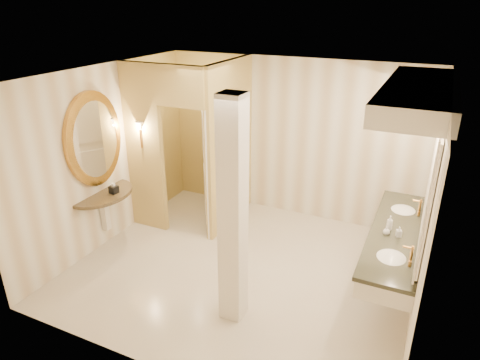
# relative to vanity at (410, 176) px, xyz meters

# --- Properties ---
(floor) EXTENTS (4.50, 4.50, 0.00)m
(floor) POSITION_rel_vanity_xyz_m (-1.98, -0.40, -1.63)
(floor) COLOR beige
(floor) RESTS_ON ground
(ceiling) EXTENTS (4.50, 4.50, 0.00)m
(ceiling) POSITION_rel_vanity_xyz_m (-1.98, -0.40, 1.07)
(ceiling) COLOR silver
(ceiling) RESTS_ON wall_back
(wall_back) EXTENTS (4.50, 0.02, 2.70)m
(wall_back) POSITION_rel_vanity_xyz_m (-1.98, 1.60, -0.28)
(wall_back) COLOR white
(wall_back) RESTS_ON floor
(wall_front) EXTENTS (4.50, 0.02, 2.70)m
(wall_front) POSITION_rel_vanity_xyz_m (-1.98, -2.40, -0.28)
(wall_front) COLOR white
(wall_front) RESTS_ON floor
(wall_left) EXTENTS (0.02, 4.00, 2.70)m
(wall_left) POSITION_rel_vanity_xyz_m (-4.23, -0.40, -0.28)
(wall_left) COLOR white
(wall_left) RESTS_ON floor
(wall_right) EXTENTS (0.02, 4.00, 2.70)m
(wall_right) POSITION_rel_vanity_xyz_m (0.27, -0.40, -0.28)
(wall_right) COLOR white
(wall_right) RESTS_ON floor
(toilet_closet) EXTENTS (1.50, 1.55, 2.70)m
(toilet_closet) POSITION_rel_vanity_xyz_m (-3.11, 0.57, -0.24)
(toilet_closet) COLOR tan
(toilet_closet) RESTS_ON floor
(wall_sconce) EXTENTS (0.14, 0.14, 0.42)m
(wall_sconce) POSITION_rel_vanity_xyz_m (-3.90, 0.03, 0.10)
(wall_sconce) COLOR #C7893F
(wall_sconce) RESTS_ON toilet_closet
(vanity) EXTENTS (0.75, 2.57, 2.09)m
(vanity) POSITION_rel_vanity_xyz_m (0.00, 0.00, 0.00)
(vanity) COLOR silver
(vanity) RESTS_ON floor
(console_shelf) EXTENTS (1.06, 1.06, 1.98)m
(console_shelf) POSITION_rel_vanity_xyz_m (-4.19, -0.66, -0.28)
(console_shelf) COLOR black
(console_shelf) RESTS_ON floor
(pillar) EXTENTS (0.26, 0.26, 2.70)m
(pillar) POSITION_rel_vanity_xyz_m (-1.68, -1.30, -0.28)
(pillar) COLOR silver
(pillar) RESTS_ON floor
(tissue_box) EXTENTS (0.13, 0.13, 0.11)m
(tissue_box) POSITION_rel_vanity_xyz_m (-3.99, -0.60, -0.70)
(tissue_box) COLOR black
(tissue_box) RESTS_ON console_shelf
(toilet) EXTENTS (0.61, 0.81, 0.74)m
(toilet) POSITION_rel_vanity_xyz_m (-3.08, 1.25, -1.26)
(toilet) COLOR white
(toilet) RESTS_ON floor
(soap_bottle_a) EXTENTS (0.08, 0.08, 0.13)m
(soap_bottle_a) POSITION_rel_vanity_xyz_m (-0.01, -0.14, -0.69)
(soap_bottle_a) COLOR beige
(soap_bottle_a) RESTS_ON vanity
(soap_bottle_b) EXTENTS (0.09, 0.09, 0.11)m
(soap_bottle_b) POSITION_rel_vanity_xyz_m (-0.15, -0.15, -0.70)
(soap_bottle_b) COLOR silver
(soap_bottle_b) RESTS_ON vanity
(soap_bottle_c) EXTENTS (0.09, 0.09, 0.20)m
(soap_bottle_c) POSITION_rel_vanity_xyz_m (-0.14, -0.02, -0.65)
(soap_bottle_c) COLOR #C6B28C
(soap_bottle_c) RESTS_ON vanity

